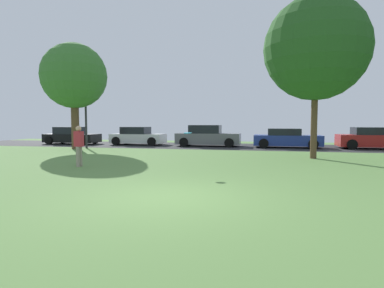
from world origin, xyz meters
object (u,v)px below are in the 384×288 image
Objects in this scene: parked_car_grey at (208,137)px; parked_car_blue at (287,139)px; parked_car_white at (138,137)px; frisbee_disc at (188,133)px; parked_car_red at (374,139)px; oak_tree_right at (316,49)px; street_lamp_post at (86,114)px; oak_tree_left at (74,76)px; person_thrower at (79,144)px; parked_car_black at (72,136)px.

parked_car_blue is (5.50, -0.11, -0.08)m from parked_car_grey.
parked_car_grey is 5.50m from parked_car_blue.
frisbee_disc is at bearing -60.55° from parked_car_white.
parked_car_white is 0.90× the size of parked_car_red.
parked_car_white is at bearing 177.85° from parked_car_grey.
oak_tree_right reaches higher than street_lamp_post.
parked_car_red is at bearing 12.78° from oak_tree_left.
parked_car_white is at bearing 105.45° from person_thrower.
street_lamp_post is at bearing -118.35° from parked_car_white.
parked_car_grey reaches higher than frisbee_disc.
person_thrower is 0.35× the size of street_lamp_post.
parked_car_black is 0.94× the size of parked_car_red.
street_lamp_post reaches higher than parked_car_blue.
parked_car_red is (14.05, 11.75, -0.22)m from person_thrower.
parked_car_grey is at bearing 27.69° from oak_tree_left.
oak_tree_left is 19.87m from parked_car_red.
oak_tree_right is 14.47m from street_lamp_post.
street_lamp_post is (3.43, -3.53, 1.63)m from parked_car_black.
parked_car_grey is at bearing -2.15° from parked_car_white.
parked_car_blue is at bearing 97.04° from oak_tree_right.
parked_car_grey is at bearing 79.16° from person_thrower.
parked_car_white is 10.98m from parked_car_blue.
parked_car_blue is 0.99× the size of street_lamp_post.
street_lamp_post is at bearing -168.60° from parked_car_red.
oak_tree_right is 8.01m from parked_car_blue.
parked_car_grey is 1.02× the size of street_lamp_post.
street_lamp_post is at bearing 52.16° from oak_tree_left.
parked_car_blue is (-0.81, 6.52, -4.57)m from oak_tree_right.
person_thrower is 4.48m from frisbee_disc.
oak_tree_left reaches higher than street_lamp_post.
person_thrower is 0.36× the size of parked_car_blue.
parked_car_black is 1.05× the size of parked_car_white.
person_thrower is 0.36× the size of parked_car_red.
parked_car_black is at bearing 126.10° from oak_tree_left.
parked_car_black is at bearing -176.82° from parked_car_white.
parked_car_white is (5.49, 0.31, 0.01)m from parked_car_black.
person_thrower reaches higher than parked_car_black.
oak_tree_right is at bearing -9.68° from oak_tree_left.
frisbee_disc is 0.08× the size of street_lamp_post.
parked_car_black is 10.98m from parked_car_grey.
oak_tree_left is 9.70m from person_thrower.
frisbee_disc is 12.23m from street_lamp_post.
frisbee_disc is (-4.92, -5.31, -3.82)m from oak_tree_right.
oak_tree_left reaches higher than parked_car_black.
oak_tree_right is at bearing 47.17° from frisbee_disc.
parked_car_blue is 5.49m from parked_car_red.
parked_car_grey is at bearing 25.65° from street_lamp_post.
parked_car_red is at bearing 2.24° from parked_car_blue.
person_thrower is at bearing -151.86° from oak_tree_right.
person_thrower is (4.93, -7.44, -3.80)m from oak_tree_left.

